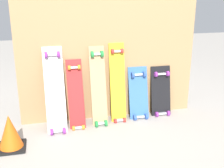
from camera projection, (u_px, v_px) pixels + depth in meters
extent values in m
plane|color=#B2AAA0|center=(111.00, 118.00, 3.42)|extent=(12.00, 12.00, 0.00)
cube|color=tan|center=(109.00, 55.00, 3.25)|extent=(2.03, 0.04, 1.49)
cube|color=silver|center=(55.00, 93.00, 3.05)|extent=(0.21, 0.31, 0.94)
cube|color=#B7B7BF|center=(58.00, 131.00, 3.03)|extent=(0.09, 0.04, 0.03)
cube|color=#B7B7BF|center=(52.00, 55.00, 3.02)|extent=(0.09, 0.04, 0.03)
cylinder|color=purple|center=(52.00, 132.00, 3.00)|extent=(0.03, 0.07, 0.07)
cylinder|color=purple|center=(64.00, 131.00, 3.03)|extent=(0.03, 0.07, 0.07)
cylinder|color=purple|center=(46.00, 55.00, 2.99)|extent=(0.03, 0.07, 0.07)
cylinder|color=purple|center=(59.00, 54.00, 3.02)|extent=(0.03, 0.07, 0.07)
cube|color=#B22626|center=(76.00, 97.00, 3.15)|extent=(0.17, 0.26, 0.80)
cube|color=#B7B7BF|center=(78.00, 127.00, 3.13)|extent=(0.08, 0.04, 0.03)
cube|color=#B7B7BF|center=(74.00, 67.00, 3.12)|extent=(0.08, 0.04, 0.03)
cylinder|color=orange|center=(74.00, 128.00, 3.10)|extent=(0.03, 0.05, 0.05)
cylinder|color=orange|center=(83.00, 127.00, 3.13)|extent=(0.03, 0.05, 0.05)
cylinder|color=orange|center=(69.00, 68.00, 3.09)|extent=(0.03, 0.05, 0.05)
cylinder|color=orange|center=(79.00, 67.00, 3.11)|extent=(0.03, 0.05, 0.05)
cube|color=tan|center=(98.00, 89.00, 3.20)|extent=(0.17, 0.23, 0.92)
cube|color=#B7B7BF|center=(101.00, 123.00, 3.21)|extent=(0.08, 0.04, 0.03)
cube|color=#B7B7BF|center=(97.00, 54.00, 3.14)|extent=(0.08, 0.04, 0.03)
cylinder|color=#268C3F|center=(96.00, 124.00, 3.18)|extent=(0.03, 0.07, 0.07)
cylinder|color=#268C3F|center=(106.00, 123.00, 3.20)|extent=(0.03, 0.07, 0.07)
cylinder|color=#268C3F|center=(92.00, 54.00, 3.11)|extent=(0.03, 0.07, 0.07)
cylinder|color=#268C3F|center=(102.00, 54.00, 3.13)|extent=(0.03, 0.07, 0.07)
cube|color=gold|center=(118.00, 86.00, 3.27)|extent=(0.17, 0.18, 0.95)
cube|color=#B7B7BF|center=(119.00, 120.00, 3.30)|extent=(0.08, 0.04, 0.03)
cube|color=#B7B7BF|center=(117.00, 51.00, 3.19)|extent=(0.08, 0.04, 0.03)
cylinder|color=red|center=(115.00, 121.00, 3.27)|extent=(0.03, 0.05, 0.05)
cylinder|color=red|center=(124.00, 120.00, 3.30)|extent=(0.03, 0.05, 0.05)
cylinder|color=red|center=(113.00, 51.00, 3.16)|extent=(0.03, 0.05, 0.05)
cylinder|color=red|center=(122.00, 51.00, 3.18)|extent=(0.03, 0.05, 0.05)
cube|color=#386BAD|center=(138.00, 96.00, 3.37)|extent=(0.23, 0.17, 0.66)
cube|color=#B7B7BF|center=(140.00, 117.00, 3.37)|extent=(0.10, 0.04, 0.03)
cube|color=#B7B7BF|center=(138.00, 75.00, 3.33)|extent=(0.10, 0.04, 0.03)
cylinder|color=#3359B2|center=(135.00, 118.00, 3.34)|extent=(0.03, 0.07, 0.07)
cylinder|color=#3359B2|center=(146.00, 116.00, 3.37)|extent=(0.03, 0.07, 0.07)
cylinder|color=#3359B2|center=(133.00, 75.00, 3.29)|extent=(0.03, 0.07, 0.07)
cylinder|color=#3359B2|center=(144.00, 74.00, 3.33)|extent=(0.03, 0.07, 0.07)
cube|color=black|center=(161.00, 94.00, 3.46)|extent=(0.24, 0.13, 0.65)
cube|color=#B7B7BF|center=(162.00, 113.00, 3.47)|extent=(0.11, 0.04, 0.03)
cube|color=#B7B7BF|center=(161.00, 74.00, 3.40)|extent=(0.11, 0.04, 0.03)
cylinder|color=purple|center=(157.00, 114.00, 3.43)|extent=(0.03, 0.06, 0.06)
cylinder|color=purple|center=(168.00, 113.00, 3.46)|extent=(0.03, 0.06, 0.06)
cylinder|color=purple|center=(156.00, 74.00, 3.37)|extent=(0.03, 0.06, 0.06)
cylinder|color=purple|center=(168.00, 74.00, 3.40)|extent=(0.03, 0.06, 0.06)
cube|color=black|center=(12.00, 147.00, 2.75)|extent=(0.26, 0.26, 0.02)
cone|color=orange|center=(10.00, 131.00, 2.70)|extent=(0.22, 0.22, 0.32)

